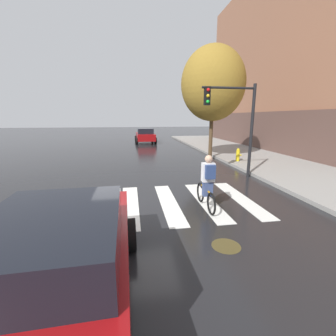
{
  "coord_description": "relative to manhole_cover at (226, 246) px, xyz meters",
  "views": [
    {
      "loc": [
        -0.17,
        -7.0,
        2.77
      ],
      "look_at": [
        1.0,
        0.24,
        1.12
      ],
      "focal_mm": 24.26,
      "sensor_mm": 36.0,
      "label": 1
    }
  ],
  "objects": [
    {
      "name": "fire_hydrant",
      "position": [
        4.4,
        8.55,
        0.53
      ],
      "size": [
        0.33,
        0.22,
        0.78
      ],
      "color": "gold",
      "rests_on": "sidewalk"
    },
    {
      "name": "traffic_light_near",
      "position": [
        2.61,
        5.46,
        2.86
      ],
      "size": [
        2.47,
        0.28,
        4.2
      ],
      "color": "black",
      "rests_on": "ground"
    },
    {
      "name": "sedan_mid",
      "position": [
        -0.45,
        21.06,
        0.81
      ],
      "size": [
        2.23,
        4.62,
        1.59
      ],
      "color": "maroon",
      "rests_on": "ground"
    },
    {
      "name": "corner_building",
      "position": [
        16.14,
        14.7,
        7.32
      ],
      "size": [
        14.73,
        21.82,
        14.76
      ],
      "color": "brown",
      "rests_on": "ground"
    },
    {
      "name": "crosswalk_stripes",
      "position": [
        -2.1,
        2.77,
        0.0
      ],
      "size": [
        8.16,
        3.66,
        0.01
      ],
      "color": "silver",
      "rests_on": "ground"
    },
    {
      "name": "manhole_cover",
      "position": [
        0.0,
        0.0,
        0.0
      ],
      "size": [
        0.64,
        0.64,
        0.01
      ],
      "primitive_type": "cylinder",
      "color": "#473D1E",
      "rests_on": "ground"
    },
    {
      "name": "cyclist",
      "position": [
        0.23,
        2.04,
        0.84
      ],
      "size": [
        0.36,
        1.71,
        1.69
      ],
      "color": "black",
      "rests_on": "ground"
    },
    {
      "name": "sedan_near",
      "position": [
        -3.0,
        -1.32,
        0.82
      ],
      "size": [
        2.25,
        4.64,
        1.59
      ],
      "color": "maroon",
      "rests_on": "ground"
    },
    {
      "name": "ground_plane",
      "position": [
        -1.81,
        2.77,
        -0.0
      ],
      "size": [
        120.0,
        120.0,
        0.0
      ],
      "primitive_type": "plane",
      "color": "black"
    },
    {
      "name": "street_tree_near",
      "position": [
        3.2,
        10.16,
        4.8
      ],
      "size": [
        4.0,
        4.0,
        7.11
      ],
      "color": "#4C3823",
      "rests_on": "ground"
    }
  ]
}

